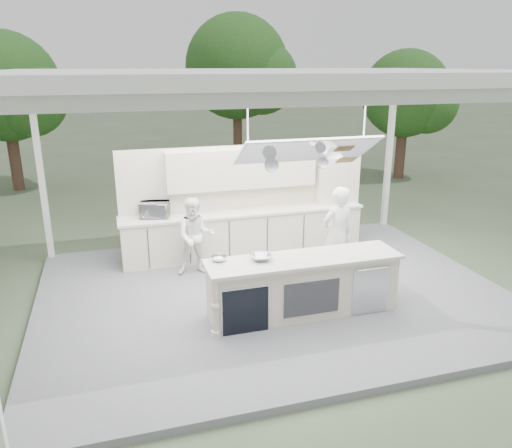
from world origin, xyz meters
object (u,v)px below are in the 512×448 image
object	(u,v)px
demo_island	(302,286)
sous_chef	(196,237)
head_chef	(337,234)
back_counter	(244,232)

from	to	relation	value
demo_island	sous_chef	bearing A→B (deg)	122.70
demo_island	sous_chef	distance (m)	2.47
sous_chef	demo_island	bearing A→B (deg)	-50.76
head_chef	demo_island	bearing A→B (deg)	31.26
back_counter	sous_chef	distance (m)	1.39
back_counter	head_chef	xyz separation A→B (m)	(1.26, -1.76, 0.41)
back_counter	demo_island	bearing A→B (deg)	-86.37
back_counter	head_chef	world-z (taller)	head_chef
demo_island	sous_chef	xyz separation A→B (m)	(-1.33, 2.07, 0.27)
back_counter	head_chef	bearing A→B (deg)	-54.37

